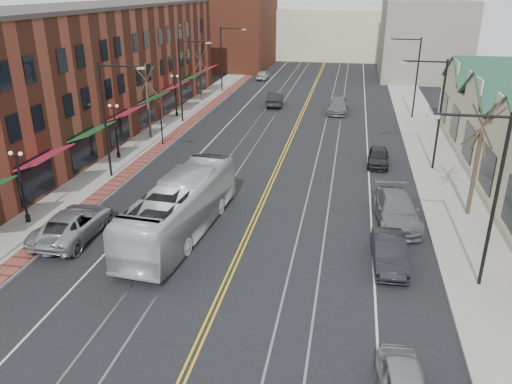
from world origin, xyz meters
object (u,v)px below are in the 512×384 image
at_px(transit_bus, 181,208).
at_px(parked_car_b, 389,252).
at_px(parked_car_d, 378,157).
at_px(parked_suv, 74,224).
at_px(parked_car_c, 396,210).

xyz_separation_m(transit_bus, parked_car_b, (11.12, -1.33, -0.86)).
distance_m(parked_car_b, parked_car_d, 15.19).
height_order(transit_bus, parked_car_b, transit_bus).
bearing_deg(transit_bus, parked_car_b, 177.73).
distance_m(parked_suv, parked_car_c, 18.21).
bearing_deg(parked_car_c, transit_bus, -167.92).
height_order(parked_suv, parked_car_c, parked_car_c).
height_order(parked_car_b, parked_car_d, parked_car_b).
xyz_separation_m(parked_suv, parked_car_d, (16.80, 15.35, -0.13)).
height_order(transit_bus, parked_car_c, transit_bus).
height_order(parked_car_c, parked_car_d, parked_car_c).
height_order(parked_suv, parked_car_d, parked_suv).
bearing_deg(parked_suv, transit_bus, -165.56).
distance_m(parked_suv, parked_car_d, 22.76).
distance_m(parked_car_c, parked_car_d, 10.21).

